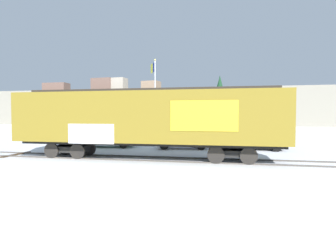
{
  "coord_description": "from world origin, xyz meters",
  "views": [
    {
      "loc": [
        4.84,
        -15.41,
        2.62
      ],
      "look_at": [
        1.5,
        1.2,
        1.92
      ],
      "focal_mm": 29.18,
      "sensor_mm": 36.0,
      "label": 1
    }
  ],
  "objects": [
    {
      "name": "flagpole",
      "position": [
        -1.61,
        9.96,
        5.1
      ],
      "size": [
        0.83,
        1.34,
        7.86
      ],
      "color": "silver",
      "rests_on": "ground_plane"
    },
    {
      "name": "ground_plane",
      "position": [
        0.0,
        0.0,
        0.0
      ],
      "size": [
        260.0,
        260.0,
        0.0
      ],
      "primitive_type": "plane",
      "color": "silver"
    },
    {
      "name": "freight_car",
      "position": [
        0.45,
        -0.0,
        2.41
      ],
      "size": [
        15.65,
        3.05,
        4.16
      ],
      "color": "olive",
      "rests_on": "ground_plane"
    },
    {
      "name": "track",
      "position": [
        1.14,
        0.0,
        0.04
      ],
      "size": [
        60.01,
        2.74,
        0.08
      ],
      "color": "#4C4742",
      "rests_on": "ground_plane"
    },
    {
      "name": "parked_car_white",
      "position": [
        1.74,
        5.43,
        0.88
      ],
      "size": [
        4.29,
        2.46,
        1.78
      ],
      "color": "silver",
      "rests_on": "ground_plane"
    },
    {
      "name": "hillside",
      "position": [
        -0.16,
        62.43,
        4.54
      ],
      "size": [
        149.16,
        28.45,
        12.45
      ],
      "color": "gray",
      "rests_on": "ground_plane"
    },
    {
      "name": "parked_car_green",
      "position": [
        -4.43,
        5.24,
        0.9
      ],
      "size": [
        4.7,
        2.26,
        1.83
      ],
      "color": "#1E5933",
      "rests_on": "ground_plane"
    },
    {
      "name": "parked_car_black",
      "position": [
        7.15,
        5.89,
        0.84
      ],
      "size": [
        4.31,
        2.12,
        1.68
      ],
      "color": "black",
      "rests_on": "ground_plane"
    }
  ]
}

